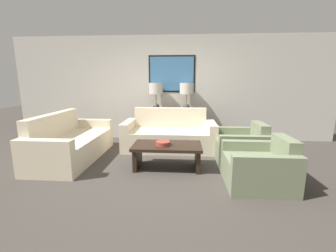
# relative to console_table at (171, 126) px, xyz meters

# --- Properties ---
(ground_plane) EXTENTS (20.00, 20.00, 0.00)m
(ground_plane) POSITION_rel_console_table_xyz_m (0.00, -2.15, -0.38)
(ground_plane) COLOR #3D3833
(back_wall) EXTENTS (8.27, 0.12, 2.65)m
(back_wall) POSITION_rel_console_table_xyz_m (0.00, 0.27, 0.95)
(back_wall) COLOR beige
(back_wall) RESTS_ON ground_plane
(console_table) EXTENTS (1.25, 0.39, 0.77)m
(console_table) POSITION_rel_console_table_xyz_m (0.00, 0.00, 0.00)
(console_table) COLOR brown
(console_table) RESTS_ON ground_plane
(table_lamp_left) EXTENTS (0.34, 0.34, 0.71)m
(table_lamp_left) POSITION_rel_console_table_xyz_m (-0.38, 0.00, 0.89)
(table_lamp_left) COLOR #333338
(table_lamp_left) RESTS_ON console_table
(table_lamp_right) EXTENTS (0.34, 0.34, 0.71)m
(table_lamp_right) POSITION_rel_console_table_xyz_m (0.38, 0.00, 0.89)
(table_lamp_right) COLOR #333338
(table_lamp_right) RESTS_ON console_table
(couch_by_back_wall) EXTENTS (2.04, 0.93, 0.90)m
(couch_by_back_wall) POSITION_rel_console_table_xyz_m (0.00, -0.68, -0.08)
(couch_by_back_wall) COLOR beige
(couch_by_back_wall) RESTS_ON ground_plane
(couch_by_side) EXTENTS (0.93, 2.04, 0.90)m
(couch_by_side) POSITION_rel_console_table_xyz_m (-1.90, -1.49, -0.08)
(couch_by_side) COLOR beige
(couch_by_side) RESTS_ON ground_plane
(coffee_table) EXTENTS (1.20, 0.65, 0.43)m
(coffee_table) POSITION_rel_console_table_xyz_m (0.04, -1.85, -0.07)
(coffee_table) COLOR black
(coffee_table) RESTS_ON ground_plane
(decorative_bowl) EXTENTS (0.25, 0.25, 0.07)m
(decorative_bowl) POSITION_rel_console_table_xyz_m (-0.03, -1.90, 0.08)
(decorative_bowl) COLOR #93382D
(decorative_bowl) RESTS_ON coffee_table
(armchair_near_back_wall) EXTENTS (0.92, 0.90, 0.73)m
(armchair_near_back_wall) POSITION_rel_console_table_xyz_m (1.45, -1.30, -0.12)
(armchair_near_back_wall) COLOR #707A5B
(armchair_near_back_wall) RESTS_ON ground_plane
(armchair_near_camera) EXTENTS (0.92, 0.90, 0.73)m
(armchair_near_camera) POSITION_rel_console_table_xyz_m (1.45, -2.40, -0.12)
(armchair_near_camera) COLOR #707A5B
(armchair_near_camera) RESTS_ON ground_plane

